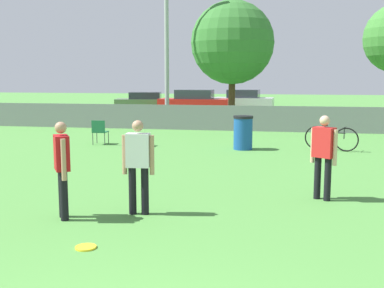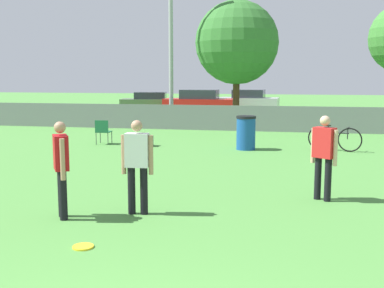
{
  "view_description": "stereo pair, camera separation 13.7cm",
  "coord_description": "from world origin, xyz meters",
  "px_view_note": "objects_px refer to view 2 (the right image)",
  "views": [
    {
      "loc": [
        1.0,
        -2.69,
        2.37
      ],
      "look_at": [
        -0.7,
        6.42,
        1.05
      ],
      "focal_mm": 45.0,
      "sensor_mm": 36.0,
      "label": 1
    },
    {
      "loc": [
        1.14,
        -2.67,
        2.37
      ],
      "look_at": [
        -0.7,
        6.42,
        1.05
      ],
      "focal_mm": 45.0,
      "sensor_mm": 36.0,
      "label": 2
    }
  ],
  "objects_px": {
    "player_receiver_white": "(137,161)",
    "parked_car_silver": "(249,101)",
    "light_pole": "(171,14)",
    "player_defender_red": "(324,152)",
    "gear_bag_sideline": "(141,141)",
    "parked_car_red": "(199,102)",
    "trash_bin": "(246,133)",
    "bicycle_sideline": "(335,139)",
    "frisbee_disc": "(83,247)",
    "folding_chair_sideline": "(103,130)",
    "tree_near_pole": "(237,43)",
    "parked_car_olive": "(151,102)",
    "player_thrower_red": "(61,163)"
  },
  "relations": [
    {
      "from": "player_receiver_white",
      "to": "player_thrower_red",
      "type": "height_order",
      "value": "same"
    },
    {
      "from": "tree_near_pole",
      "to": "frisbee_disc",
      "type": "height_order",
      "value": "tree_near_pole"
    },
    {
      "from": "player_thrower_red",
      "to": "parked_car_olive",
      "type": "distance_m",
      "value": 24.83
    },
    {
      "from": "bicycle_sideline",
      "to": "parked_car_red",
      "type": "relative_size",
      "value": 0.37
    },
    {
      "from": "gear_bag_sideline",
      "to": "parked_car_olive",
      "type": "xyz_separation_m",
      "value": [
        -4.32,
        15.89,
        0.46
      ]
    },
    {
      "from": "light_pole",
      "to": "parked_car_silver",
      "type": "height_order",
      "value": "light_pole"
    },
    {
      "from": "light_pole",
      "to": "gear_bag_sideline",
      "type": "xyz_separation_m",
      "value": [
        0.52,
        -6.42,
        -4.97
      ]
    },
    {
      "from": "frisbee_disc",
      "to": "parked_car_red",
      "type": "xyz_separation_m",
      "value": [
        -2.78,
        23.67,
        0.7
      ]
    },
    {
      "from": "light_pole",
      "to": "folding_chair_sideline",
      "type": "xyz_separation_m",
      "value": [
        -0.88,
        -6.33,
        -4.65
      ]
    },
    {
      "from": "tree_near_pole",
      "to": "parked_car_silver",
      "type": "distance_m",
      "value": 9.94
    },
    {
      "from": "bicycle_sideline",
      "to": "tree_near_pole",
      "type": "bearing_deg",
      "value": 136.88
    },
    {
      "from": "parked_car_olive",
      "to": "parked_car_silver",
      "type": "relative_size",
      "value": 1.03
    },
    {
      "from": "player_thrower_red",
      "to": "gear_bag_sideline",
      "type": "xyz_separation_m",
      "value": [
        -1.25,
        8.31,
        -0.76
      ]
    },
    {
      "from": "player_receiver_white",
      "to": "parked_car_silver",
      "type": "distance_m",
      "value": 24.93
    },
    {
      "from": "tree_near_pole",
      "to": "parked_car_olive",
      "type": "bearing_deg",
      "value": 129.28
    },
    {
      "from": "player_thrower_red",
      "to": "folding_chair_sideline",
      "type": "xyz_separation_m",
      "value": [
        -2.65,
        8.4,
        -0.43
      ]
    },
    {
      "from": "frisbee_disc",
      "to": "parked_car_red",
      "type": "distance_m",
      "value": 23.84
    },
    {
      "from": "gear_bag_sideline",
      "to": "parked_car_red",
      "type": "bearing_deg",
      "value": 92.5
    },
    {
      "from": "player_defender_red",
      "to": "frisbee_disc",
      "type": "bearing_deg",
      "value": -101.38
    },
    {
      "from": "trash_bin",
      "to": "parked_car_olive",
      "type": "distance_m",
      "value": 17.84
    },
    {
      "from": "frisbee_disc",
      "to": "parked_car_silver",
      "type": "height_order",
      "value": "parked_car_silver"
    },
    {
      "from": "player_thrower_red",
      "to": "parked_car_olive",
      "type": "relative_size",
      "value": 0.39
    },
    {
      "from": "player_defender_red",
      "to": "parked_car_red",
      "type": "relative_size",
      "value": 0.37
    },
    {
      "from": "bicycle_sideline",
      "to": "parked_car_silver",
      "type": "relative_size",
      "value": 0.4
    },
    {
      "from": "parked_car_red",
      "to": "trash_bin",
      "type": "bearing_deg",
      "value": -72.69
    },
    {
      "from": "player_receiver_white",
      "to": "gear_bag_sideline",
      "type": "bearing_deg",
      "value": 102.11
    },
    {
      "from": "light_pole",
      "to": "parked_car_red",
      "type": "bearing_deg",
      "value": 90.7
    },
    {
      "from": "player_receiver_white",
      "to": "parked_car_silver",
      "type": "relative_size",
      "value": 0.4
    },
    {
      "from": "frisbee_disc",
      "to": "player_defender_red",
      "type": "bearing_deg",
      "value": 44.13
    },
    {
      "from": "player_receiver_white",
      "to": "bicycle_sideline",
      "type": "height_order",
      "value": "player_receiver_white"
    },
    {
      "from": "player_defender_red",
      "to": "player_thrower_red",
      "type": "distance_m",
      "value": 4.81
    },
    {
      "from": "gear_bag_sideline",
      "to": "light_pole",
      "type": "bearing_deg",
      "value": 94.66
    },
    {
      "from": "player_receiver_white",
      "to": "player_thrower_red",
      "type": "distance_m",
      "value": 1.26
    },
    {
      "from": "player_thrower_red",
      "to": "parked_car_olive",
      "type": "height_order",
      "value": "player_thrower_red"
    },
    {
      "from": "parked_car_silver",
      "to": "tree_near_pole",
      "type": "bearing_deg",
      "value": -85.47
    },
    {
      "from": "frisbee_disc",
      "to": "folding_chair_sideline",
      "type": "xyz_separation_m",
      "value": [
        -3.56,
        9.64,
        0.48
      ]
    },
    {
      "from": "player_receiver_white",
      "to": "bicycle_sideline",
      "type": "relative_size",
      "value": 1.0
    },
    {
      "from": "folding_chair_sideline",
      "to": "parked_car_olive",
      "type": "bearing_deg",
      "value": -82.32
    },
    {
      "from": "light_pole",
      "to": "player_defender_red",
      "type": "height_order",
      "value": "light_pole"
    },
    {
      "from": "player_thrower_red",
      "to": "bicycle_sideline",
      "type": "distance_m",
      "value": 9.93
    },
    {
      "from": "player_receiver_white",
      "to": "folding_chair_sideline",
      "type": "relative_size",
      "value": 1.91
    },
    {
      "from": "folding_chair_sideline",
      "to": "gear_bag_sideline",
      "type": "xyz_separation_m",
      "value": [
        1.4,
        -0.09,
        -0.33
      ]
    },
    {
      "from": "tree_near_pole",
      "to": "player_receiver_white",
      "type": "bearing_deg",
      "value": -89.93
    },
    {
      "from": "player_thrower_red",
      "to": "parked_car_silver",
      "type": "relative_size",
      "value": 0.4
    },
    {
      "from": "tree_near_pole",
      "to": "trash_bin",
      "type": "distance_m",
      "value": 8.59
    },
    {
      "from": "trash_bin",
      "to": "gear_bag_sideline",
      "type": "relative_size",
      "value": 1.45
    },
    {
      "from": "player_defender_red",
      "to": "gear_bag_sideline",
      "type": "relative_size",
      "value": 2.16
    },
    {
      "from": "player_thrower_red",
      "to": "parked_car_red",
      "type": "xyz_separation_m",
      "value": [
        -1.86,
        22.42,
        -0.22
      ]
    },
    {
      "from": "light_pole",
      "to": "bicycle_sideline",
      "type": "relative_size",
      "value": 5.37
    },
    {
      "from": "player_receiver_white",
      "to": "folding_chair_sideline",
      "type": "xyz_separation_m",
      "value": [
        -3.8,
        7.91,
        -0.43
      ]
    }
  ]
}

